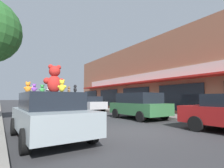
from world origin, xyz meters
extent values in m
plane|color=#333335|center=(0.00, 0.00, 0.00)|extent=(260.00, 260.00, 0.00)
cube|color=gray|center=(5.63, 0.00, 0.08)|extent=(2.55, 90.00, 0.16)
cube|color=#9E6047|center=(12.31, 5.31, 3.42)|extent=(10.81, 30.66, 6.83)
cube|color=red|center=(6.32, 5.31, 2.78)|extent=(1.15, 25.75, 0.12)
cube|color=silver|center=(6.85, 5.31, 3.33)|extent=(0.08, 24.53, 0.70)
cube|color=black|center=(6.86, 2.75, 1.40)|extent=(0.06, 3.88, 2.00)
cube|color=black|center=(6.86, 7.86, 1.40)|extent=(0.06, 3.88, 2.00)
cube|color=black|center=(6.86, 12.97, 1.40)|extent=(0.06, 3.88, 2.00)
cube|color=black|center=(6.86, 18.08, 1.40)|extent=(0.06, 3.88, 2.00)
cube|color=#8C999E|center=(-3.12, 0.52, 0.65)|extent=(1.97, 4.23, 0.68)
cube|color=black|center=(-3.12, 0.52, 1.26)|extent=(1.70, 2.34, 0.55)
cylinder|color=black|center=(-4.06, 1.79, 0.31)|extent=(0.21, 0.63, 0.63)
cylinder|color=black|center=(-2.23, 1.84, 0.31)|extent=(0.21, 0.63, 0.63)
cylinder|color=black|center=(-4.00, -0.80, 0.31)|extent=(0.21, 0.63, 0.63)
cylinder|color=black|center=(-2.17, -0.76, 0.31)|extent=(0.21, 0.63, 0.63)
ellipsoid|color=red|center=(-2.95, 0.67, 1.85)|extent=(0.49, 0.42, 0.62)
sphere|color=red|center=(-2.95, 0.67, 2.30)|extent=(0.41, 0.41, 0.39)
sphere|color=red|center=(-2.81, 0.66, 2.46)|extent=(0.17, 0.17, 0.16)
sphere|color=red|center=(-3.09, 0.67, 2.46)|extent=(0.17, 0.17, 0.16)
sphere|color=#FF4741|center=(-2.94, 0.83, 2.28)|extent=(0.15, 0.15, 0.15)
sphere|color=red|center=(-2.70, 0.69, 1.95)|extent=(0.24, 0.24, 0.23)
sphere|color=red|center=(-3.20, 0.71, 1.95)|extent=(0.24, 0.24, 0.23)
ellipsoid|color=olive|center=(-2.47, 0.51, 1.61)|extent=(0.14, 0.15, 0.15)
sphere|color=olive|center=(-2.47, 0.51, 1.72)|extent=(0.13, 0.13, 0.10)
sphere|color=olive|center=(-2.46, 0.54, 1.76)|extent=(0.05, 0.05, 0.04)
sphere|color=olive|center=(-2.49, 0.48, 1.76)|extent=(0.05, 0.05, 0.04)
sphere|color=tan|center=(-2.51, 0.53, 1.72)|extent=(0.05, 0.05, 0.04)
sphere|color=olive|center=(-2.45, 0.57, 1.64)|extent=(0.07, 0.07, 0.06)
sphere|color=olive|center=(-2.50, 0.46, 1.64)|extent=(0.07, 0.07, 0.06)
ellipsoid|color=white|center=(-3.01, 1.27, 1.62)|extent=(0.16, 0.16, 0.17)
sphere|color=white|center=(-3.01, 1.27, 1.74)|extent=(0.14, 0.14, 0.11)
sphere|color=white|center=(-2.98, 1.29, 1.78)|extent=(0.06, 0.06, 0.04)
sphere|color=white|center=(-3.05, 1.25, 1.78)|extent=(0.06, 0.06, 0.04)
sphere|color=white|center=(-3.04, 1.31, 1.74)|extent=(0.05, 0.05, 0.04)
sphere|color=white|center=(-2.96, 1.31, 1.65)|extent=(0.08, 0.08, 0.06)
sphere|color=white|center=(-3.08, 1.25, 1.65)|extent=(0.08, 0.08, 0.06)
ellipsoid|color=green|center=(-3.30, 0.93, 1.63)|extent=(0.15, 0.14, 0.19)
sphere|color=green|center=(-3.30, 0.93, 1.77)|extent=(0.13, 0.13, 0.12)
sphere|color=green|center=(-3.25, 0.93, 1.81)|extent=(0.05, 0.05, 0.05)
sphere|color=green|center=(-3.34, 0.94, 1.81)|extent=(0.05, 0.05, 0.05)
sphere|color=#5ADA6D|center=(-3.29, 0.98, 1.76)|extent=(0.05, 0.05, 0.04)
sphere|color=green|center=(-3.22, 0.93, 1.66)|extent=(0.07, 0.07, 0.07)
sphere|color=green|center=(-3.37, 0.95, 1.66)|extent=(0.07, 0.07, 0.07)
ellipsoid|color=purple|center=(-3.70, 0.03, 1.61)|extent=(0.14, 0.13, 0.15)
sphere|color=purple|center=(-3.70, 0.03, 1.73)|extent=(0.12, 0.12, 0.10)
sphere|color=purple|center=(-3.67, 0.02, 1.76)|extent=(0.05, 0.05, 0.04)
sphere|color=purple|center=(-3.74, 0.05, 1.76)|extent=(0.05, 0.05, 0.04)
sphere|color=#BA67ED|center=(-3.69, 0.07, 1.72)|extent=(0.05, 0.05, 0.04)
sphere|color=purple|center=(-3.64, 0.02, 1.64)|extent=(0.07, 0.07, 0.06)
sphere|color=purple|center=(-3.76, 0.06, 1.64)|extent=(0.07, 0.07, 0.06)
ellipsoid|color=orange|center=(-3.75, 0.97, 1.65)|extent=(0.23, 0.22, 0.24)
sphere|color=orange|center=(-3.75, 0.97, 1.83)|extent=(0.20, 0.20, 0.15)
sphere|color=orange|center=(-3.71, 0.95, 1.89)|extent=(0.08, 0.08, 0.06)
sphere|color=orange|center=(-3.80, 1.00, 1.89)|extent=(0.08, 0.08, 0.06)
sphere|color=#FFBA41|center=(-3.73, 1.03, 1.82)|extent=(0.08, 0.08, 0.06)
sphere|color=orange|center=(-3.66, 0.94, 1.70)|extent=(0.12, 0.12, 0.09)
sphere|color=orange|center=(-3.83, 1.03, 1.70)|extent=(0.12, 0.12, 0.09)
ellipsoid|color=beige|center=(-3.61, 0.82, 1.62)|extent=(0.16, 0.16, 0.16)
sphere|color=beige|center=(-3.61, 0.82, 1.73)|extent=(0.14, 0.14, 0.10)
sphere|color=beige|center=(-3.58, 0.79, 1.77)|extent=(0.06, 0.06, 0.04)
sphere|color=beige|center=(-3.63, 0.85, 1.77)|extent=(0.06, 0.06, 0.04)
sphere|color=white|center=(-3.57, 0.85, 1.73)|extent=(0.05, 0.05, 0.04)
sphere|color=beige|center=(-3.56, 0.78, 1.64)|extent=(0.08, 0.08, 0.06)
sphere|color=beige|center=(-3.64, 0.87, 1.64)|extent=(0.08, 0.08, 0.06)
ellipsoid|color=black|center=(-2.62, -0.50, 1.61)|extent=(0.14, 0.14, 0.14)
sphere|color=black|center=(-2.62, -0.50, 1.71)|extent=(0.13, 0.13, 0.09)
sphere|color=black|center=(-2.60, -0.48, 1.75)|extent=(0.05, 0.05, 0.04)
sphere|color=black|center=(-2.64, -0.53, 1.75)|extent=(0.05, 0.05, 0.04)
sphere|color=#3A3A3D|center=(-2.65, -0.48, 1.71)|extent=(0.05, 0.05, 0.03)
sphere|color=black|center=(-2.59, -0.46, 1.63)|extent=(0.07, 0.07, 0.05)
sphere|color=black|center=(-2.67, -0.54, 1.63)|extent=(0.07, 0.07, 0.05)
ellipsoid|color=yellow|center=(-3.04, -0.53, 1.65)|extent=(0.22, 0.22, 0.22)
sphere|color=yellow|center=(-3.04, -0.53, 1.81)|extent=(0.20, 0.20, 0.14)
sphere|color=yellow|center=(-3.00, -0.56, 1.87)|extent=(0.08, 0.08, 0.06)
sphere|color=yellow|center=(-3.08, -0.50, 1.87)|extent=(0.08, 0.08, 0.06)
sphere|color=#FFFF4D|center=(-3.01, -0.48, 1.81)|extent=(0.07, 0.07, 0.05)
sphere|color=yellow|center=(-2.96, -0.57, 1.69)|extent=(0.11, 0.11, 0.08)
sphere|color=yellow|center=(-3.11, -0.47, 1.69)|extent=(0.11, 0.11, 0.08)
ellipsoid|color=blue|center=(-2.92, 1.05, 1.61)|extent=(0.16, 0.15, 0.16)
sphere|color=blue|center=(-2.92, 1.05, 1.73)|extent=(0.14, 0.14, 0.10)
sphere|color=blue|center=(-2.90, 1.03, 1.77)|extent=(0.06, 0.06, 0.04)
sphere|color=blue|center=(-2.95, 1.07, 1.77)|extent=(0.06, 0.06, 0.04)
sphere|color=#548DFF|center=(-2.90, 1.08, 1.72)|extent=(0.05, 0.05, 0.04)
sphere|color=blue|center=(-2.87, 1.02, 1.64)|extent=(0.08, 0.08, 0.06)
sphere|color=blue|center=(-2.97, 1.09, 1.64)|extent=(0.08, 0.08, 0.06)
cylinder|color=black|center=(2.20, -1.39, 0.31)|extent=(0.20, 0.63, 0.63)
cylinder|color=black|center=(4.11, -1.39, 0.31)|extent=(0.20, 0.63, 0.63)
cube|color=#336B3D|center=(3.15, 3.13, 0.67)|extent=(2.02, 4.00, 0.71)
cube|color=black|center=(3.15, 3.13, 1.36)|extent=(1.77, 2.71, 0.66)
cylinder|color=black|center=(2.17, 4.37, 0.31)|extent=(0.20, 0.63, 0.63)
cylinder|color=black|center=(4.14, 4.37, 0.31)|extent=(0.20, 0.63, 0.63)
cylinder|color=black|center=(2.17, 1.89, 0.31)|extent=(0.20, 0.63, 0.63)
cylinder|color=black|center=(4.14, 1.89, 0.31)|extent=(0.20, 0.63, 0.63)
cube|color=#B7B7BC|center=(3.15, 10.82, 0.66)|extent=(1.86, 4.56, 0.69)
cube|color=black|center=(3.15, 10.82, 1.26)|extent=(1.63, 2.98, 0.52)
cylinder|color=black|center=(2.24, 12.23, 0.31)|extent=(0.20, 0.63, 0.63)
cylinder|color=black|center=(4.06, 12.23, 0.31)|extent=(0.20, 0.63, 0.63)
cylinder|color=black|center=(2.24, 9.41, 0.31)|extent=(0.20, 0.63, 0.63)
cylinder|color=black|center=(4.06, 9.41, 0.31)|extent=(0.20, 0.63, 0.63)
camera|label=1|loc=(-4.56, -5.59, 1.36)|focal=28.00mm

